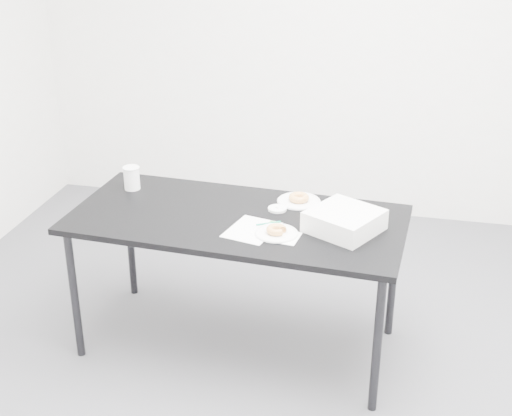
% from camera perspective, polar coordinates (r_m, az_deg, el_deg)
% --- Properties ---
extents(floor, '(4.00, 4.00, 0.00)m').
position_cam_1_polar(floor, '(3.76, -0.69, -12.25)').
color(floor, '#4B4B50').
rests_on(floor, ground).
extents(wall_back, '(4.00, 0.02, 2.70)m').
position_cam_1_polar(wall_back, '(5.06, 4.66, 14.21)').
color(wall_back, white).
rests_on(wall_back, floor).
extents(table, '(1.69, 0.87, 0.75)m').
position_cam_1_polar(table, '(3.54, -1.53, -1.54)').
color(table, black).
rests_on(table, floor).
extents(scorecard, '(0.26, 0.30, 0.00)m').
position_cam_1_polar(scorecard, '(3.38, -0.34, -1.75)').
color(scorecard, white).
rests_on(scorecard, table).
extents(logo_patch, '(0.05, 0.05, 0.00)m').
position_cam_1_polar(logo_patch, '(3.44, 1.36, -1.24)').
color(logo_patch, green).
rests_on(logo_patch, scorecard).
extents(pen, '(0.11, 0.07, 0.01)m').
position_cam_1_polar(pen, '(3.43, 1.00, -1.23)').
color(pen, '#0B805E').
rests_on(pen, scorecard).
extents(napkin, '(0.16, 0.16, 0.00)m').
position_cam_1_polar(napkin, '(3.32, 2.22, -2.33)').
color(napkin, white).
rests_on(napkin, table).
extents(plate_near, '(0.20, 0.20, 0.01)m').
position_cam_1_polar(plate_near, '(3.34, 1.64, -2.03)').
color(plate_near, white).
rests_on(plate_near, napkin).
extents(donut_near, '(0.12, 0.12, 0.03)m').
position_cam_1_polar(donut_near, '(3.33, 1.65, -1.74)').
color(donut_near, '#D68C44').
rests_on(donut_near, plate_near).
extents(plate_far, '(0.22, 0.22, 0.01)m').
position_cam_1_polar(plate_far, '(3.69, 3.45, 0.55)').
color(plate_far, white).
rests_on(plate_far, table).
extents(donut_far, '(0.14, 0.14, 0.04)m').
position_cam_1_polar(donut_far, '(3.68, 3.45, 0.84)').
color(donut_far, '#D68C44').
rests_on(donut_far, plate_far).
extents(coffee_cup, '(0.08, 0.08, 0.13)m').
position_cam_1_polar(coffee_cup, '(3.87, -9.91, 2.39)').
color(coffee_cup, white).
rests_on(coffee_cup, table).
extents(cup_lid, '(0.09, 0.09, 0.01)m').
position_cam_1_polar(cup_lid, '(3.59, 1.72, -0.07)').
color(cup_lid, white).
rests_on(cup_lid, table).
extents(bakery_box, '(0.40, 0.40, 0.10)m').
position_cam_1_polar(bakery_box, '(3.38, 7.09, -1.01)').
color(bakery_box, silver).
rests_on(bakery_box, table).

